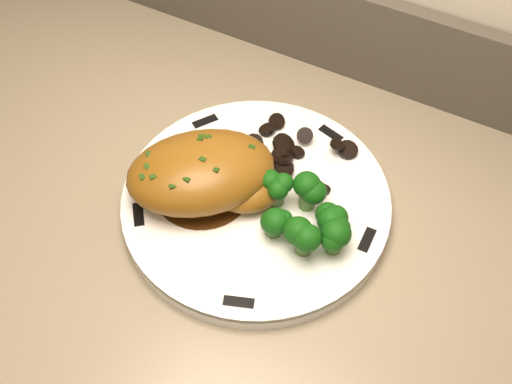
% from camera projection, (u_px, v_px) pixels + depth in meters
% --- Properties ---
extents(plate, '(0.36, 0.36, 0.02)m').
position_uv_depth(plate, '(256.00, 203.00, 0.69)').
color(plate, white).
rests_on(plate, counter).
extents(rim_accent_0, '(0.03, 0.02, 0.00)m').
position_uv_depth(rim_accent_0, '(331.00, 134.00, 0.73)').
color(rim_accent_0, black).
rests_on(rim_accent_0, plate).
extents(rim_accent_1, '(0.03, 0.03, 0.00)m').
position_uv_depth(rim_accent_1, '(205.00, 121.00, 0.75)').
color(rim_accent_1, black).
rests_on(rim_accent_1, plate).
extents(rim_accent_2, '(0.03, 0.03, 0.00)m').
position_uv_depth(rim_accent_2, '(138.00, 215.00, 0.67)').
color(rim_accent_2, black).
rests_on(rim_accent_2, plate).
extents(rim_accent_3, '(0.03, 0.02, 0.00)m').
position_uv_depth(rim_accent_3, '(239.00, 302.00, 0.61)').
color(rim_accent_3, black).
rests_on(rim_accent_3, plate).
extents(rim_accent_4, '(0.01, 0.03, 0.00)m').
position_uv_depth(rim_accent_4, '(367.00, 240.00, 0.65)').
color(rim_accent_4, black).
rests_on(rim_accent_4, plate).
extents(gravy_pool, '(0.11, 0.11, 0.00)m').
position_uv_depth(gravy_pool, '(203.00, 189.00, 0.69)').
color(gravy_pool, '#3F210B').
rests_on(gravy_pool, plate).
extents(chicken_breast, '(0.19, 0.18, 0.06)m').
position_uv_depth(chicken_breast, '(206.00, 174.00, 0.66)').
color(chicken_breast, '#955C19').
rests_on(chicken_breast, plate).
extents(mushroom_pile, '(0.10, 0.08, 0.03)m').
position_uv_depth(mushroom_pile, '(295.00, 157.00, 0.71)').
color(mushroom_pile, black).
rests_on(mushroom_pile, plate).
extents(broccoli_florets, '(0.10, 0.08, 0.04)m').
position_uv_depth(broccoli_florets, '(304.00, 215.00, 0.64)').
color(broccoli_florets, '#4F7431').
rests_on(broccoli_florets, plate).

